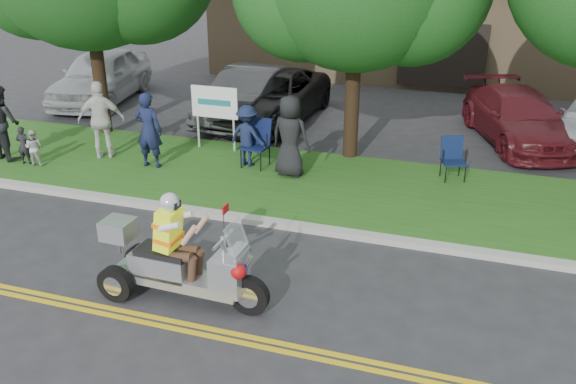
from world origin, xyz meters
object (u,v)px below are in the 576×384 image
(lawn_chair_a, at_px, (258,139))
(spectator_adult_right, at_px, (101,120))
(parked_car_mid, at_px, (271,97))
(spectator_adult_mid, at_px, (2,122))
(lawn_chair_b, at_px, (453,155))
(parked_car_right, at_px, (518,117))
(spectator_adult_left, at_px, (149,130))
(parked_car_left, at_px, (249,95))
(trike_scooter, at_px, (177,263))
(parked_car_far_left, at_px, (101,76))

(lawn_chair_a, xyz_separation_m, spectator_adult_right, (-3.82, -0.69, 0.32))
(spectator_adult_right, xyz_separation_m, parked_car_mid, (2.80, 4.58, -0.33))
(spectator_adult_mid, xyz_separation_m, spectator_adult_right, (2.30, 0.79, 0.04))
(lawn_chair_b, bearing_deg, parked_car_right, 45.94)
(spectator_adult_right, bearing_deg, parked_car_mid, -145.67)
(lawn_chair_a, xyz_separation_m, parked_car_mid, (-1.02, 3.89, -0.01))
(spectator_adult_left, bearing_deg, spectator_adult_right, -10.69)
(spectator_adult_right, bearing_deg, lawn_chair_b, 164.51)
(lawn_chair_a, relative_size, lawn_chair_b, 1.18)
(parked_car_left, distance_m, parked_car_right, 7.66)
(spectator_adult_left, bearing_deg, spectator_adult_mid, 6.41)
(parked_car_right, bearing_deg, trike_scooter, -138.54)
(lawn_chair_a, bearing_deg, trike_scooter, -75.58)
(lawn_chair_a, relative_size, spectator_adult_mid, 0.62)
(trike_scooter, relative_size, spectator_adult_mid, 1.50)
(trike_scooter, xyz_separation_m, spectator_adult_mid, (-6.93, 4.21, 0.39))
(lawn_chair_a, distance_m, parked_car_left, 4.10)
(parked_car_mid, bearing_deg, lawn_chair_b, -29.85)
(spectator_adult_right, xyz_separation_m, parked_car_far_left, (-3.38, 4.98, -0.21))
(spectator_adult_mid, bearing_deg, parked_car_left, -113.17)
(spectator_adult_mid, distance_m, spectator_adult_right, 2.43)
(spectator_adult_right, bearing_deg, trike_scooter, 108.61)
(trike_scooter, distance_m, spectator_adult_mid, 8.12)
(parked_car_right, bearing_deg, parked_car_left, 161.91)
(spectator_adult_left, relative_size, spectator_adult_right, 0.95)
(parked_car_left, distance_m, parked_car_mid, 0.67)
(trike_scooter, bearing_deg, parked_car_far_left, 130.48)
(spectator_adult_left, height_order, parked_car_right, spectator_adult_left)
(lawn_chair_a, bearing_deg, spectator_adult_left, -153.28)
(lawn_chair_b, distance_m, spectator_adult_left, 7.08)
(parked_car_right, bearing_deg, parked_car_mid, 160.99)
(spectator_adult_left, bearing_deg, trike_scooter, 121.34)
(spectator_adult_mid, bearing_deg, parked_car_far_left, -62.17)
(spectator_adult_mid, bearing_deg, parked_car_mid, -116.31)
(parked_car_left, bearing_deg, lawn_chair_b, -23.39)
(trike_scooter, xyz_separation_m, parked_car_far_left, (-8.01, 9.97, 0.23))
(spectator_adult_right, height_order, parked_car_left, spectator_adult_right)
(lawn_chair_a, bearing_deg, lawn_chair_b, 13.76)
(spectator_adult_left, height_order, parked_car_left, spectator_adult_left)
(parked_car_left, relative_size, parked_car_right, 0.99)
(parked_car_left, bearing_deg, parked_car_far_left, 177.98)
(lawn_chair_a, height_order, parked_car_right, parked_car_right)
(spectator_adult_mid, bearing_deg, spectator_adult_left, -153.87)
(parked_car_left, bearing_deg, parked_car_right, 6.21)
(parked_car_mid, bearing_deg, trike_scooter, -78.24)
(parked_car_left, bearing_deg, trike_scooter, -71.62)
(lawn_chair_a, distance_m, spectator_adult_mid, 6.30)
(lawn_chair_b, height_order, parked_car_far_left, parked_car_far_left)
(parked_car_left, bearing_deg, lawn_chair_a, -62.29)
(spectator_adult_mid, distance_m, parked_car_right, 13.32)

